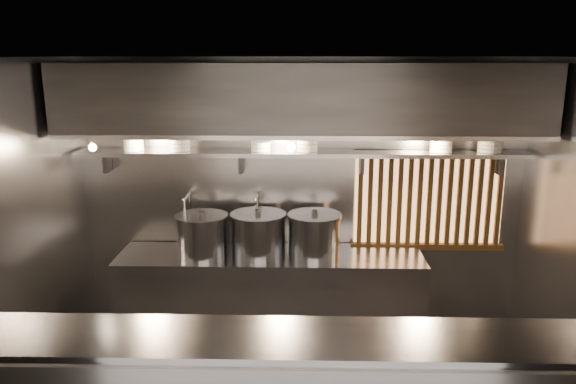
{
  "coord_description": "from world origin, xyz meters",
  "views": [
    {
      "loc": [
        0.01,
        -4.09,
        2.82
      ],
      "look_at": [
        -0.11,
        0.55,
        1.68
      ],
      "focal_mm": 35.0,
      "sensor_mm": 36.0,
      "label": 1
    }
  ],
  "objects_px": {
    "stock_pot_mid": "(258,233)",
    "stock_pot_right": "(314,234)",
    "heat_lamp": "(90,141)",
    "stock_pot_left": "(202,235)",
    "pendant_bulb": "(291,147)"
  },
  "relations": [
    {
      "from": "pendant_bulb",
      "to": "stock_pot_left",
      "type": "xyz_separation_m",
      "value": [
        -0.86,
        -0.11,
        -0.86
      ]
    },
    {
      "from": "pendant_bulb",
      "to": "stock_pot_left",
      "type": "height_order",
      "value": "pendant_bulb"
    },
    {
      "from": "heat_lamp",
      "to": "stock_pot_left",
      "type": "relative_size",
      "value": 0.51
    },
    {
      "from": "stock_pot_mid",
      "to": "pendant_bulb",
      "type": "bearing_deg",
      "value": 7.04
    },
    {
      "from": "pendant_bulb",
      "to": "stock_pot_left",
      "type": "distance_m",
      "value": 1.22
    },
    {
      "from": "heat_lamp",
      "to": "stock_pot_left",
      "type": "bearing_deg",
      "value": 14.56
    },
    {
      "from": "heat_lamp",
      "to": "pendant_bulb",
      "type": "distance_m",
      "value": 1.83
    },
    {
      "from": "pendant_bulb",
      "to": "stock_pot_right",
      "type": "relative_size",
      "value": 0.33
    },
    {
      "from": "stock_pot_mid",
      "to": "stock_pot_right",
      "type": "relative_size",
      "value": 1.02
    },
    {
      "from": "stock_pot_left",
      "to": "stock_pot_mid",
      "type": "bearing_deg",
      "value": 7.08
    },
    {
      "from": "pendant_bulb",
      "to": "stock_pot_mid",
      "type": "bearing_deg",
      "value": -172.96
    },
    {
      "from": "pendant_bulb",
      "to": "stock_pot_mid",
      "type": "distance_m",
      "value": 0.91
    },
    {
      "from": "stock_pot_mid",
      "to": "heat_lamp",
      "type": "bearing_deg",
      "value": -168.16
    },
    {
      "from": "stock_pot_right",
      "to": "stock_pot_left",
      "type": "bearing_deg",
      "value": -177.41
    },
    {
      "from": "heat_lamp",
      "to": "pendant_bulb",
      "type": "bearing_deg",
      "value": 11.0
    }
  ]
}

